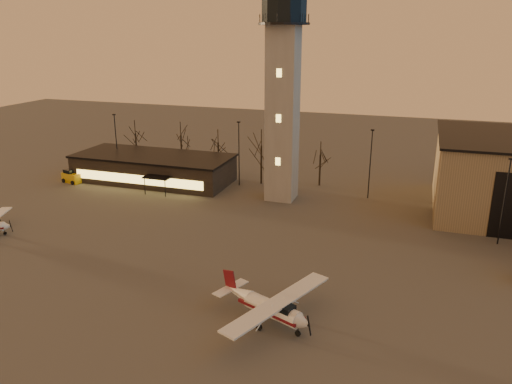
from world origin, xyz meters
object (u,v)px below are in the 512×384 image
Objects in this scene: control_tower at (283,84)px; service_cart at (72,177)px; terminal at (154,168)px; cessna_front at (274,313)px.

service_cart is (-34.07, -2.98, -15.52)m from control_tower.
cessna_front is at bearing -48.12° from terminal.
terminal is 6.95× the size of service_cart.
terminal is 45.56m from cessna_front.
cessna_front is (8.41, -31.94, -15.16)m from control_tower.
control_tower is 2.71× the size of cessna_front.
service_cart is at bearing -175.00° from control_tower.
cessna_front is at bearing -75.24° from control_tower.
control_tower is 8.92× the size of service_cart.
service_cart is at bearing 168.14° from cessna_front.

